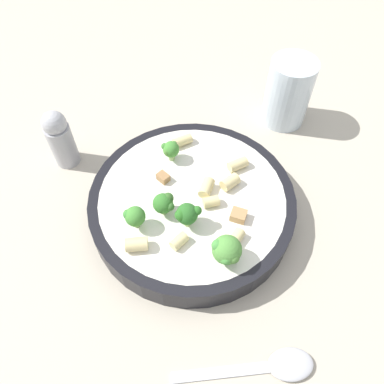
{
  "coord_description": "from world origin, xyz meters",
  "views": [
    {
      "loc": [
        -0.29,
        0.04,
        0.46
      ],
      "look_at": [
        0.0,
        0.0,
        0.05
      ],
      "focal_mm": 35.0,
      "sensor_mm": 36.0,
      "label": 1
    }
  ],
  "objects_px": {
    "broccoli_floret_2": "(134,216)",
    "rigatoni_5": "(181,141)",
    "rigatoni_6": "(230,182)",
    "pepper_shaker": "(60,138)",
    "spoon": "(272,366)",
    "broccoli_floret_3": "(171,150)",
    "drinking_glass": "(287,96)",
    "rigatoni_7": "(179,241)",
    "chicken_chunk_1": "(163,177)",
    "rigatoni_2": "(211,202)",
    "rigatoni_3": "(206,188)",
    "rigatoni_1": "(238,164)",
    "broccoli_floret_1": "(164,203)",
    "broccoli_floret_4": "(187,214)",
    "chicken_chunk_0": "(238,215)",
    "rigatoni_4": "(137,244)",
    "rigatoni_0": "(236,238)",
    "pasta_bowl": "(192,203)",
    "broccoli_floret_0": "(227,251)"
  },
  "relations": [
    {
      "from": "broccoli_floret_2",
      "to": "rigatoni_5",
      "type": "relative_size",
      "value": 1.24
    },
    {
      "from": "rigatoni_6",
      "to": "pepper_shaker",
      "type": "bearing_deg",
      "value": 63.56
    },
    {
      "from": "rigatoni_6",
      "to": "spoon",
      "type": "bearing_deg",
      "value": -179.13
    },
    {
      "from": "broccoli_floret_3",
      "to": "drinking_glass",
      "type": "distance_m",
      "value": 0.23
    },
    {
      "from": "rigatoni_7",
      "to": "chicken_chunk_1",
      "type": "xyz_separation_m",
      "value": [
        0.1,
        0.01,
        -0.0
      ]
    },
    {
      "from": "rigatoni_2",
      "to": "rigatoni_3",
      "type": "relative_size",
      "value": 0.8
    },
    {
      "from": "drinking_glass",
      "to": "rigatoni_6",
      "type": "bearing_deg",
      "value": 141.04
    },
    {
      "from": "rigatoni_6",
      "to": "chicken_chunk_1",
      "type": "bearing_deg",
      "value": 75.0
    },
    {
      "from": "rigatoni_7",
      "to": "spoon",
      "type": "bearing_deg",
      "value": -150.42
    },
    {
      "from": "broccoli_floret_2",
      "to": "rigatoni_1",
      "type": "xyz_separation_m",
      "value": [
        0.08,
        -0.15,
        -0.01
      ]
    },
    {
      "from": "broccoli_floret_1",
      "to": "rigatoni_7",
      "type": "distance_m",
      "value": 0.05
    },
    {
      "from": "broccoli_floret_3",
      "to": "spoon",
      "type": "distance_m",
      "value": 0.3
    },
    {
      "from": "broccoli_floret_4",
      "to": "chicken_chunk_0",
      "type": "xyz_separation_m",
      "value": [
        -0.0,
        -0.07,
        -0.02
      ]
    },
    {
      "from": "rigatoni_1",
      "to": "rigatoni_4",
      "type": "distance_m",
      "value": 0.18
    },
    {
      "from": "rigatoni_6",
      "to": "chicken_chunk_0",
      "type": "height_order",
      "value": "rigatoni_6"
    },
    {
      "from": "broccoli_floret_2",
      "to": "rigatoni_1",
      "type": "bearing_deg",
      "value": -63.35
    },
    {
      "from": "rigatoni_3",
      "to": "rigatoni_4",
      "type": "relative_size",
      "value": 0.99
    },
    {
      "from": "rigatoni_3",
      "to": "spoon",
      "type": "relative_size",
      "value": 0.16
    },
    {
      "from": "rigatoni_3",
      "to": "chicken_chunk_0",
      "type": "bearing_deg",
      "value": -145.34
    },
    {
      "from": "rigatoni_0",
      "to": "drinking_glass",
      "type": "relative_size",
      "value": 0.21
    },
    {
      "from": "rigatoni_2",
      "to": "chicken_chunk_1",
      "type": "bearing_deg",
      "value": 48.74
    },
    {
      "from": "rigatoni_5",
      "to": "pepper_shaker",
      "type": "relative_size",
      "value": 0.29
    },
    {
      "from": "broccoli_floret_2",
      "to": "rigatoni_5",
      "type": "distance_m",
      "value": 0.15
    },
    {
      "from": "rigatoni_2",
      "to": "chicken_chunk_0",
      "type": "relative_size",
      "value": 1.08
    },
    {
      "from": "pasta_bowl",
      "to": "broccoli_floret_2",
      "type": "xyz_separation_m",
      "value": [
        -0.04,
        0.08,
        0.04
      ]
    },
    {
      "from": "broccoli_floret_2",
      "to": "rigatoni_2",
      "type": "distance_m",
      "value": 0.1
    },
    {
      "from": "rigatoni_4",
      "to": "pepper_shaker",
      "type": "height_order",
      "value": "pepper_shaker"
    },
    {
      "from": "rigatoni_1",
      "to": "rigatoni_2",
      "type": "relative_size",
      "value": 1.31
    },
    {
      "from": "rigatoni_6",
      "to": "chicken_chunk_1",
      "type": "distance_m",
      "value": 0.09
    },
    {
      "from": "broccoli_floret_0",
      "to": "drinking_glass",
      "type": "xyz_separation_m",
      "value": [
        0.27,
        -0.16,
        -0.01
      ]
    },
    {
      "from": "pepper_shaker",
      "to": "spoon",
      "type": "xyz_separation_m",
      "value": [
        -0.34,
        -0.24,
        -0.05
      ]
    },
    {
      "from": "pasta_bowl",
      "to": "rigatoni_3",
      "type": "bearing_deg",
      "value": -74.72
    },
    {
      "from": "broccoli_floret_2",
      "to": "drinking_glass",
      "type": "relative_size",
      "value": 0.31
    },
    {
      "from": "pasta_bowl",
      "to": "rigatoni_1",
      "type": "relative_size",
      "value": 10.21
    },
    {
      "from": "rigatoni_1",
      "to": "broccoli_floret_1",
      "type": "bearing_deg",
      "value": 118.38
    },
    {
      "from": "rigatoni_2",
      "to": "rigatoni_5",
      "type": "distance_m",
      "value": 0.12
    },
    {
      "from": "pasta_bowl",
      "to": "chicken_chunk_1",
      "type": "xyz_separation_m",
      "value": [
        0.03,
        0.04,
        0.02
      ]
    },
    {
      "from": "pasta_bowl",
      "to": "rigatoni_5",
      "type": "relative_size",
      "value": 9.95
    },
    {
      "from": "pasta_bowl",
      "to": "drinking_glass",
      "type": "distance_m",
      "value": 0.25
    },
    {
      "from": "chicken_chunk_1",
      "to": "rigatoni_3",
      "type": "bearing_deg",
      "value": -116.82
    },
    {
      "from": "drinking_glass",
      "to": "pepper_shaker",
      "type": "xyz_separation_m",
      "value": [
        -0.04,
        0.36,
        0.0
      ]
    },
    {
      "from": "broccoli_floret_3",
      "to": "rigatoni_4",
      "type": "bearing_deg",
      "value": 157.23
    },
    {
      "from": "rigatoni_0",
      "to": "rigatoni_6",
      "type": "height_order",
      "value": "rigatoni_6"
    },
    {
      "from": "broccoli_floret_1",
      "to": "chicken_chunk_0",
      "type": "xyz_separation_m",
      "value": [
        -0.02,
        -0.09,
        -0.01
      ]
    },
    {
      "from": "pasta_bowl",
      "to": "spoon",
      "type": "xyz_separation_m",
      "value": [
        -0.22,
        -0.06,
        -0.02
      ]
    },
    {
      "from": "rigatoni_3",
      "to": "broccoli_floret_0",
      "type": "bearing_deg",
      "value": -176.96
    },
    {
      "from": "pepper_shaker",
      "to": "spoon",
      "type": "distance_m",
      "value": 0.42
    },
    {
      "from": "broccoli_floret_2",
      "to": "chicken_chunk_0",
      "type": "xyz_separation_m",
      "value": [
        -0.01,
        -0.13,
        -0.02
      ]
    },
    {
      "from": "pasta_bowl",
      "to": "broccoli_floret_1",
      "type": "height_order",
      "value": "broccoli_floret_1"
    },
    {
      "from": "pasta_bowl",
      "to": "rigatoni_0",
      "type": "relative_size",
      "value": 11.74
    }
  ]
}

